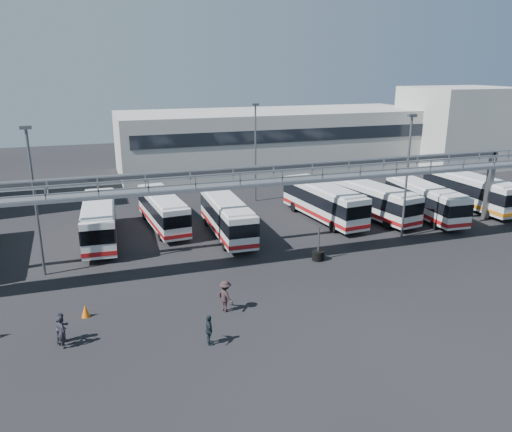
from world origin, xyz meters
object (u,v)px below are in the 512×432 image
object	(u,v)px
light_pole_back	(255,148)
pedestrian_c	(226,296)
bus_6	(323,201)
tire_stack	(318,254)
pedestrian_d	(209,330)
bus_9	(470,190)
light_pole_mid	(407,170)
cone_right	(85,311)
bus_7	(372,199)
bus_3	(163,209)
pedestrian_a	(62,332)
light_pole_left	(34,194)
bus_4	(227,216)
bus_2	(99,220)
bus_8	(425,199)
pedestrian_b	(62,328)

from	to	relation	value
light_pole_back	pedestrian_c	size ratio (longest dim) A/B	5.35
bus_6	tire_stack	distance (m)	10.33
pedestrian_d	bus_9	bearing A→B (deg)	-58.37
light_pole_mid	cone_right	world-z (taller)	light_pole_mid
bus_7	pedestrian_d	distance (m)	26.23
bus_3	bus_9	size ratio (longest dim) A/B	0.91
pedestrian_a	pedestrian_c	distance (m)	9.00
light_pole_left	light_pole_mid	bearing A→B (deg)	-2.05
light_pole_back	pedestrian_c	world-z (taller)	light_pole_back
bus_3	bus_4	world-z (taller)	bus_4
bus_3	tire_stack	distance (m)	15.01
bus_2	bus_6	distance (m)	19.90
light_pole_left	bus_4	size ratio (longest dim) A/B	0.97
tire_stack	bus_8	bearing A→B (deg)	25.37
bus_8	bus_9	distance (m)	6.49
pedestrian_a	tire_stack	distance (m)	18.79
pedestrian_d	cone_right	size ratio (longest dim) A/B	2.21
light_pole_back	bus_6	size ratio (longest dim) A/B	0.90
light_pole_mid	bus_8	bearing A→B (deg)	38.75
bus_8	bus_7	bearing A→B (deg)	164.93
light_pole_back	bus_9	size ratio (longest dim) A/B	0.91
pedestrian_d	cone_right	distance (m)	7.97
light_pole_left	pedestrian_c	xyz separation A→B (m)	(10.48, -9.10, -4.77)
bus_3	pedestrian_b	size ratio (longest dim) A/B	6.24
light_pole_left	bus_2	size ratio (longest dim) A/B	0.93
bus_4	cone_right	distance (m)	16.13
bus_9	tire_stack	bearing A→B (deg)	-160.94
light_pole_mid	pedestrian_a	xyz separation A→B (m)	(-26.45, -9.26, -4.84)
light_pole_back	cone_right	world-z (taller)	light_pole_back
light_pole_mid	light_pole_back	size ratio (longest dim) A/B	1.00
light_pole_left	pedestrian_b	distance (m)	11.03
bus_3	bus_9	bearing A→B (deg)	-11.36
bus_4	pedestrian_a	distance (m)	19.04
light_pole_mid	tire_stack	bearing A→B (deg)	-164.34
bus_7	bus_8	bearing A→B (deg)	-27.92
light_pole_mid	tire_stack	xyz separation A→B (m)	(-8.92, -2.50, -5.29)
bus_3	bus_4	distance (m)	6.18
cone_right	bus_8	bearing A→B (deg)	18.87
light_pole_mid	bus_3	distance (m)	21.04
bus_7	pedestrian_c	distance (m)	22.78
bus_8	bus_9	xyz separation A→B (m)	(6.35, 1.35, 0.11)
bus_3	bus_6	xyz separation A→B (m)	(14.50, -2.29, 0.16)
bus_7	pedestrian_c	bearing A→B (deg)	-152.39
light_pole_mid	bus_8	size ratio (longest dim) A/B	0.96
pedestrian_b	cone_right	world-z (taller)	pedestrian_b
pedestrian_d	tire_stack	world-z (taller)	tire_stack
light_pole_left	bus_4	distance (m)	15.24
bus_6	pedestrian_a	distance (m)	27.35
bus_3	cone_right	world-z (taller)	bus_3
pedestrian_c	pedestrian_d	distance (m)	3.74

